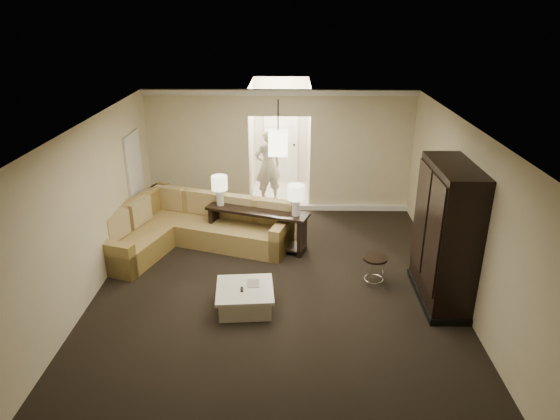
{
  "coord_description": "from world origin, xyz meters",
  "views": [
    {
      "loc": [
        0.22,
        -6.96,
        4.49
      ],
      "look_at": [
        0.07,
        1.2,
        1.12
      ],
      "focal_mm": 32.0,
      "sensor_mm": 36.0,
      "label": 1
    }
  ],
  "objects_px": {
    "console_table": "(257,225)",
    "person": "(268,162)",
    "armoire": "(446,238)",
    "drink_table": "(375,265)",
    "sectional_sofa": "(189,229)",
    "coffee_table": "(245,298)"
  },
  "relations": [
    {
      "from": "coffee_table",
      "to": "console_table",
      "type": "distance_m",
      "value": 2.21
    },
    {
      "from": "person",
      "to": "drink_table",
      "type": "bearing_deg",
      "value": 92.6
    },
    {
      "from": "coffee_table",
      "to": "console_table",
      "type": "xyz_separation_m",
      "value": [
        0.07,
        2.19,
        0.29
      ]
    },
    {
      "from": "console_table",
      "to": "armoire",
      "type": "height_order",
      "value": "armoire"
    },
    {
      "from": "sectional_sofa",
      "to": "person",
      "type": "distance_m",
      "value": 2.97
    },
    {
      "from": "console_table",
      "to": "armoire",
      "type": "distance_m",
      "value": 3.65
    },
    {
      "from": "sectional_sofa",
      "to": "drink_table",
      "type": "distance_m",
      "value": 3.74
    },
    {
      "from": "console_table",
      "to": "drink_table",
      "type": "bearing_deg",
      "value": -15.2
    },
    {
      "from": "drink_table",
      "to": "person",
      "type": "xyz_separation_m",
      "value": [
        -1.98,
        3.9,
        0.63
      ]
    },
    {
      "from": "coffee_table",
      "to": "console_table",
      "type": "height_order",
      "value": "console_table"
    },
    {
      "from": "coffee_table",
      "to": "drink_table",
      "type": "xyz_separation_m",
      "value": [
        2.16,
        0.78,
        0.18
      ]
    },
    {
      "from": "armoire",
      "to": "drink_table",
      "type": "height_order",
      "value": "armoire"
    },
    {
      "from": "person",
      "to": "console_table",
      "type": "bearing_deg",
      "value": 63.06
    },
    {
      "from": "sectional_sofa",
      "to": "console_table",
      "type": "distance_m",
      "value": 1.37
    },
    {
      "from": "console_table",
      "to": "drink_table",
      "type": "distance_m",
      "value": 2.53
    },
    {
      "from": "sectional_sofa",
      "to": "drink_table",
      "type": "height_order",
      "value": "sectional_sofa"
    },
    {
      "from": "console_table",
      "to": "armoire",
      "type": "relative_size",
      "value": 0.91
    },
    {
      "from": "console_table",
      "to": "person",
      "type": "bearing_deg",
      "value": 106.15
    },
    {
      "from": "armoire",
      "to": "person",
      "type": "relative_size",
      "value": 1.15
    },
    {
      "from": "drink_table",
      "to": "person",
      "type": "height_order",
      "value": "person"
    },
    {
      "from": "sectional_sofa",
      "to": "drink_table",
      "type": "bearing_deg",
      "value": -3.78
    },
    {
      "from": "coffee_table",
      "to": "console_table",
      "type": "relative_size",
      "value": 0.46
    }
  ]
}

